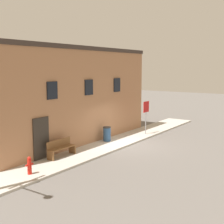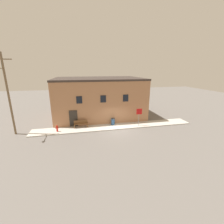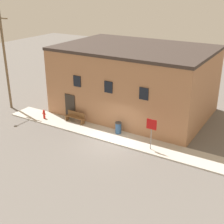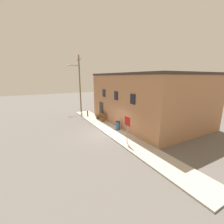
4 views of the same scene
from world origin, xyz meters
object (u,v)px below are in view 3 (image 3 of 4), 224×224
Objects in this scene: stop_sign at (151,128)px; utility_pole at (4,57)px; bench at (75,117)px; fire_hydrant at (44,114)px; trash_bin at (118,128)px.

stop_sign is 0.26× the size of utility_pole.
bench is at bearing 172.22° from stop_sign.
utility_pole is at bearing 175.49° from fire_hydrant.
trash_bin is at bearing 0.32° from bench.
stop_sign is (9.97, -0.22, 1.21)m from fire_hydrant.
fire_hydrant is 0.09× the size of utility_pole.
stop_sign is at bearing -1.24° from fire_hydrant.
stop_sign reaches higher than trash_bin.
fire_hydrant is at bearing -173.32° from trash_bin.
fire_hydrant is at bearing 178.76° from stop_sign.
trash_bin is at bearing 162.19° from stop_sign.
bench is 4.09m from trash_bin.
trash_bin is (4.09, 0.02, 0.01)m from bench.
fire_hydrant is 2.83m from bench.
trash_bin reaches higher than fire_hydrant.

